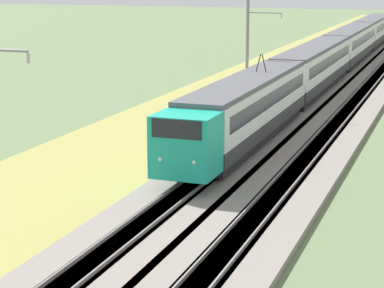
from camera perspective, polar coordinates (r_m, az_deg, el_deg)
ballast_main at (r=65.21m, az=9.45°, el=4.06°), size 240.00×4.40×0.30m
ballast_adjacent at (r=64.63m, az=12.97°, el=3.83°), size 240.00×4.40×0.30m
track_main at (r=65.21m, az=9.45°, el=4.07°), size 240.00×1.57×0.45m
track_adjacent at (r=64.63m, az=12.97°, el=3.84°), size 240.00×1.57×0.45m
grass_verge at (r=66.71m, az=3.80°, el=4.33°), size 240.00×9.67×0.12m
passenger_train at (r=74.36m, az=10.88°, el=6.86°), size 86.15×2.94×5.18m
catenary_mast_mid at (r=53.36m, az=4.29°, el=6.68°), size 0.22×2.56×8.19m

